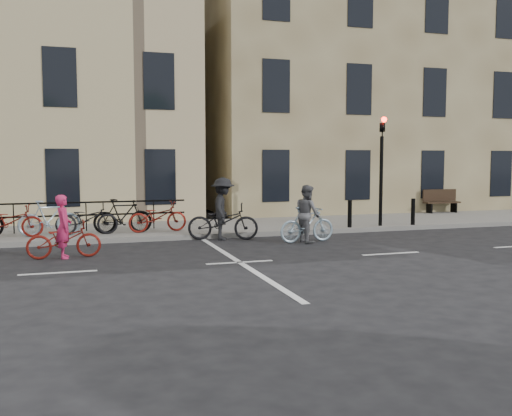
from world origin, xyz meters
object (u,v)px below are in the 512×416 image
object	(u,v)px
cyclist_pink	(64,236)
traffic_light	(382,157)
bench	(441,200)
cyclist_dark	(223,215)
cyclist_grey	(307,219)

from	to	relation	value
cyclist_pink	traffic_light	bearing A→B (deg)	-78.91
bench	cyclist_pink	bearing A→B (deg)	-158.50
cyclist_pink	cyclist_dark	xyz separation A→B (m)	(4.46, 1.86, 0.19)
cyclist_pink	cyclist_grey	bearing A→B (deg)	-87.17
cyclist_pink	cyclist_grey	xyz separation A→B (m)	(6.65, 0.64, 0.14)
cyclist_pink	cyclist_dark	distance (m)	4.83
cyclist_dark	bench	bearing A→B (deg)	-51.46
bench	traffic_light	bearing A→B (deg)	-144.75
bench	cyclist_dark	size ratio (longest dim) A/B	0.72
bench	cyclist_dark	bearing A→B (deg)	-159.00
cyclist_dark	traffic_light	bearing A→B (deg)	-66.23
traffic_light	bench	xyz separation A→B (m)	(4.80, 3.39, -1.78)
traffic_light	cyclist_pink	distance (m)	10.57
traffic_light	cyclist_grey	distance (m)	4.29
traffic_light	cyclist_grey	bearing A→B (deg)	-152.00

